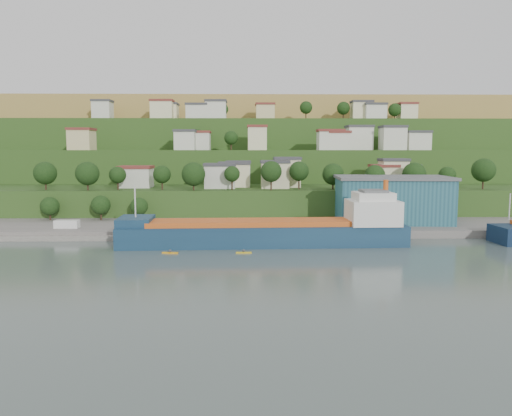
{
  "coord_description": "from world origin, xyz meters",
  "views": [
    {
      "loc": [
        -5.13,
        -107.23,
        22.16
      ],
      "look_at": [
        -2.66,
        15.0,
        7.83
      ],
      "focal_mm": 35.0,
      "sensor_mm": 36.0,
      "label": 1
    }
  ],
  "objects_px": {
    "kayak_orange": "(170,252)",
    "cargo_ship_near": "(272,233)",
    "caravan": "(67,226)",
    "warehouse": "(392,199)"
  },
  "relations": [
    {
      "from": "cargo_ship_near",
      "to": "caravan",
      "type": "height_order",
      "value": "cargo_ship_near"
    },
    {
      "from": "warehouse",
      "to": "kayak_orange",
      "type": "height_order",
      "value": "warehouse"
    },
    {
      "from": "caravan",
      "to": "cargo_ship_near",
      "type": "bearing_deg",
      "value": -13.81
    },
    {
      "from": "warehouse",
      "to": "kayak_orange",
      "type": "xyz_separation_m",
      "value": [
        -57.36,
        -32.64,
        -8.18
      ]
    },
    {
      "from": "caravan",
      "to": "kayak_orange",
      "type": "height_order",
      "value": "caravan"
    },
    {
      "from": "cargo_ship_near",
      "to": "warehouse",
      "type": "xyz_separation_m",
      "value": [
        34.89,
        23.48,
        5.7
      ]
    },
    {
      "from": "caravan",
      "to": "kayak_orange",
      "type": "bearing_deg",
      "value": -36.48
    },
    {
      "from": "kayak_orange",
      "to": "cargo_ship_near",
      "type": "bearing_deg",
      "value": 29.37
    },
    {
      "from": "warehouse",
      "to": "caravan",
      "type": "height_order",
      "value": "warehouse"
    },
    {
      "from": "kayak_orange",
      "to": "caravan",
      "type": "bearing_deg",
      "value": 149.79
    }
  ]
}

